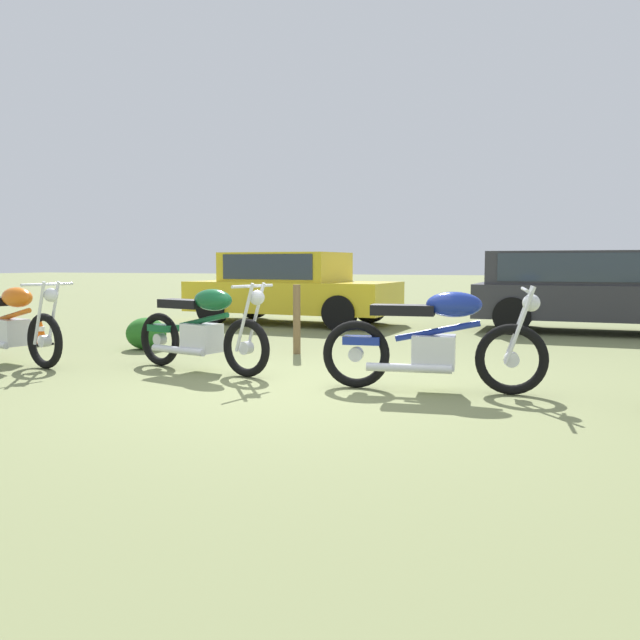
# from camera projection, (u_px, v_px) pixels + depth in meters

# --- Properties ---
(ground_plane) EXTENTS (120.00, 120.00, 0.00)m
(ground_plane) POSITION_uv_depth(u_px,v_px,m) (305.00, 385.00, 6.50)
(ground_plane) COLOR olive
(motorcycle_orange) EXTENTS (2.10, 0.85, 1.02)m
(motorcycle_orange) POSITION_uv_depth(u_px,v_px,m) (10.00, 324.00, 7.90)
(motorcycle_orange) COLOR black
(motorcycle_orange) RESTS_ON ground
(motorcycle_green) EXTENTS (1.95, 0.80, 1.02)m
(motorcycle_green) POSITION_uv_depth(u_px,v_px,m) (202.00, 329.00, 7.31)
(motorcycle_green) COLOR black
(motorcycle_green) RESTS_ON ground
(motorcycle_blue) EXTENTS (2.12, 0.69, 1.02)m
(motorcycle_blue) POSITION_uv_depth(u_px,v_px,m) (434.00, 341.00, 6.16)
(motorcycle_blue) COLOR black
(motorcycle_blue) RESTS_ON ground
(car_yellow) EXTENTS (4.24, 2.08, 1.43)m
(car_yellow) POSITION_uv_depth(u_px,v_px,m) (290.00, 284.00, 13.06)
(car_yellow) COLOR gold
(car_yellow) RESTS_ON ground
(car_charcoal) EXTENTS (4.15, 1.89, 1.43)m
(car_charcoal) POSITION_uv_depth(u_px,v_px,m) (586.00, 285.00, 11.41)
(car_charcoal) COLOR #2D2D33
(car_charcoal) RESTS_ON ground
(traffic_cone) EXTENTS (0.25, 0.25, 0.45)m
(traffic_cone) POSITION_uv_depth(u_px,v_px,m) (41.00, 332.00, 9.64)
(traffic_cone) COLOR #EA590F
(traffic_cone) RESTS_ON ground
(fence_post_wooden) EXTENTS (0.10, 0.10, 0.93)m
(fence_post_wooden) POSITION_uv_depth(u_px,v_px,m) (297.00, 319.00, 8.72)
(fence_post_wooden) COLOR brown
(fence_post_wooden) RESTS_ON ground
(shrub_low) EXTENTS (0.57, 0.54, 0.45)m
(shrub_low) POSITION_uv_depth(u_px,v_px,m) (146.00, 333.00, 9.20)
(shrub_low) COLOR #23641E
(shrub_low) RESTS_ON ground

